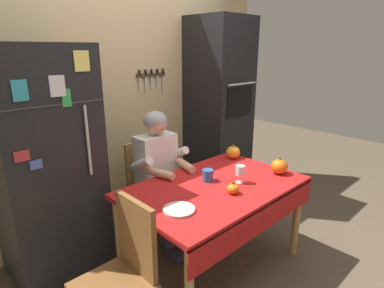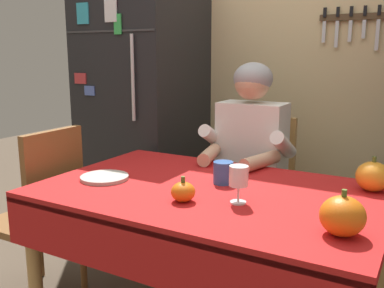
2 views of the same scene
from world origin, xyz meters
name	(u,v)px [view 2 (image 2 of 2)]	position (x,y,z in m)	size (l,w,h in m)	color
back_wall_assembly	(308,52)	(0.05, 1.35, 1.30)	(3.70, 0.13, 2.60)	#D1B784
refrigerator	(144,112)	(-0.95, 0.96, 0.90)	(0.68, 0.71, 1.80)	black
dining_table	(207,209)	(0.00, 0.08, 0.66)	(1.40, 0.90, 0.74)	tan
chair_behind_person	(258,189)	(-0.07, 0.87, 0.51)	(0.40, 0.40, 0.93)	tan
seated_person	(247,158)	(-0.07, 0.68, 0.74)	(0.47, 0.55, 1.25)	#38384C
chair_left_side	(43,210)	(-0.90, 0.00, 0.51)	(0.40, 0.40, 0.93)	brown
coffee_mug	(224,173)	(0.02, 0.19, 0.79)	(0.11, 0.09, 0.10)	#2D569E
wine_glass	(239,177)	(0.18, -0.01, 0.84)	(0.07, 0.07, 0.14)	white
pumpkin_large	(343,216)	(0.57, -0.12, 0.80)	(0.14, 0.14, 0.15)	orange
pumpkin_medium	(183,192)	(-0.01, -0.10, 0.78)	(0.09, 0.09, 0.10)	orange
pumpkin_small	(373,176)	(0.59, 0.40, 0.80)	(0.14, 0.14, 0.14)	orange
serving_tray	(105,177)	(-0.47, -0.01, 0.75)	(0.21, 0.21, 0.02)	#B7B2A8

